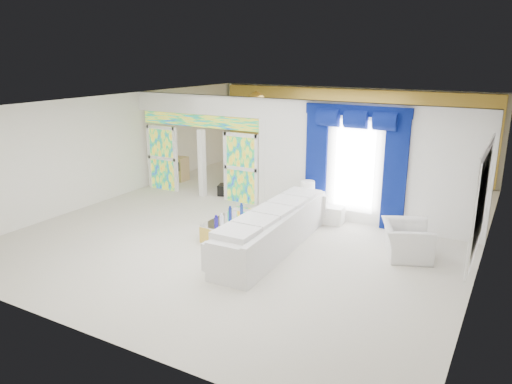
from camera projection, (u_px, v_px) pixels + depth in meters
The scene contains 22 objects.
floor at pixel (269, 220), 12.47m from camera, with size 12.00×12.00×0.00m, color #B7AF9E.
dividing_wall at pixel (366, 165), 11.88m from camera, with size 5.70×0.18×3.00m, color white.
dividing_header at pixel (198, 104), 13.91m from camera, with size 4.30×0.18×0.55m, color white.
stained_panel_left at pixel (162, 158), 15.05m from camera, with size 0.95×0.04×2.00m, color #994C3F.
stained_panel_right at pixel (241, 168), 13.71m from camera, with size 0.95×0.04×2.00m, color #994C3F.
stained_transom at pixel (199, 121), 14.04m from camera, with size 4.00×0.05×0.35m, color #994C3F.
window_pane at pixel (355, 167), 11.93m from camera, with size 1.00×0.02×2.30m, color white.
blue_drape_left at pixel (316, 164), 12.39m from camera, with size 0.55×0.10×2.80m, color #040D4D.
blue_drape_right at pixel (395, 174), 11.45m from camera, with size 0.55×0.10×2.80m, color #040D4D.
blue_pelmet at pixel (357, 111), 11.53m from camera, with size 2.60×0.12×0.25m, color #040D4D.
wall_mirror at pixel (482, 200), 8.88m from camera, with size 0.04×2.70×1.90m, color white.
gold_curtains at pixel (348, 131), 17.00m from camera, with size 9.70×0.12×2.90m, color gold.
white_sofa at pixel (274, 231), 10.60m from camera, with size 0.89×4.15×0.79m, color silver.
coffee_table at pixel (229, 226), 11.55m from camera, with size 0.56×1.69×0.37m, color gold.
console_table at pixel (318, 213), 12.36m from camera, with size 1.31×0.41×0.44m, color white.
table_lamp at pixel (307, 192), 12.36m from camera, with size 0.36×0.36×0.58m, color white.
armchair at pixel (406, 240), 10.17m from camera, with size 1.11×0.97×0.72m, color silver.
grand_piano at pixel (260, 168), 15.82m from camera, with size 1.57×2.06×1.04m, color black.
piano_bench at pixel (235, 190), 14.58m from camera, with size 0.98×0.38×0.33m, color black.
tv_console at pixel (178, 169), 16.29m from camera, with size 0.55×0.50×0.80m, color #A28C51.
chandelier at pixel (256, 101), 15.68m from camera, with size 0.60×0.60×0.60m, color gold.
decanters at pixel (228, 215), 11.43m from camera, with size 0.17×1.19×0.25m.
Camera 1 is at (5.51, -10.43, 4.14)m, focal length 34.10 mm.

